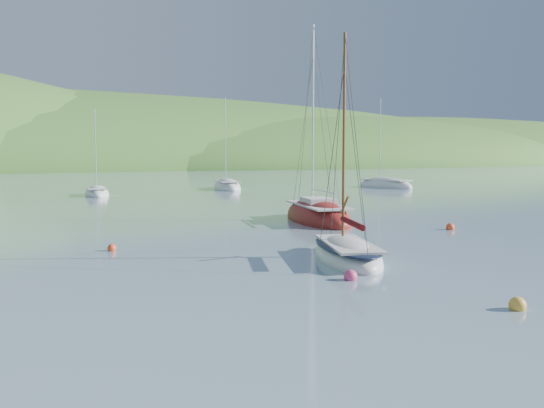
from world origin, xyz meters
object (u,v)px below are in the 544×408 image
sloop_red (317,218)px  daysailer_white (347,254)px  distant_sloop_a (97,194)px  distant_sloop_d (385,186)px  distant_sloop_b (227,188)px

sloop_red → daysailer_white: bearing=-102.4°
distant_sloop_a → daysailer_white: bearing=-78.8°
sloop_red → distant_sloop_d: (26.62, 26.84, -0.04)m
sloop_red → distant_sloop_d: sloop_red is taller
sloop_red → distant_sloop_b: (8.23, 33.00, -0.05)m
distant_sloop_a → distant_sloop_b: (15.71, 3.47, 0.03)m
daysailer_white → distant_sloop_a: daysailer_white is taller
daysailer_white → sloop_red: (6.18, 12.12, 0.02)m
distant_sloop_a → distant_sloop_b: size_ratio=0.80×
daysailer_white → distant_sloop_b: size_ratio=0.84×
sloop_red → distant_sloop_b: size_ratio=1.14×
sloop_red → distant_sloop_d: bearing=59.9°
distant_sloop_a → distant_sloop_b: bearing=21.9°
distant_sloop_b → distant_sloop_d: distant_sloop_d is taller
daysailer_white → distant_sloop_d: distant_sloop_d is taller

